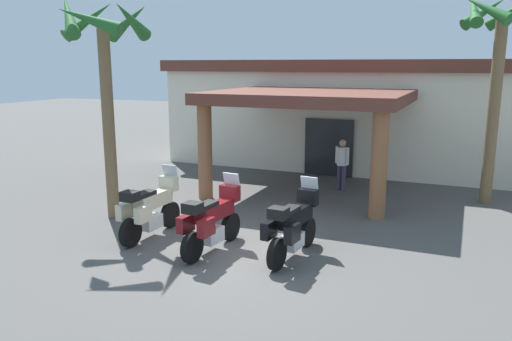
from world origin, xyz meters
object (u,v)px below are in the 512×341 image
pedestrian (342,161)px  palm_tree_roadside (104,54)px  motorcycle_black (293,226)px  palm_tree_near_portico (499,45)px  motorcycle_maroon (212,221)px  motorcycle_cream (150,209)px  motel_building (346,112)px

pedestrian → palm_tree_roadside: 8.00m
motorcycle_black → palm_tree_near_portico: size_ratio=0.36×
motorcycle_maroon → palm_tree_roadside: 5.25m
motorcycle_maroon → palm_tree_near_portico: palm_tree_near_portico is taller
palm_tree_near_portico → motorcycle_cream: bearing=-141.0°
motel_building → palm_tree_roadside: bearing=-111.8°
pedestrian → motorcycle_maroon: bearing=-167.3°
motorcycle_cream → palm_tree_near_portico: 10.55m
motorcycle_cream → pedestrian: pedestrian is taller
palm_tree_roadside → palm_tree_near_portico: bearing=28.7°
motorcycle_cream → pedestrian: (3.32, 6.16, 0.27)m
motorcycle_black → palm_tree_roadside: 6.54m
palm_tree_near_portico → palm_tree_roadside: bearing=-151.3°
motorcycle_cream → motorcycle_black: bearing=-86.6°
motel_building → palm_tree_roadside: size_ratio=2.47×
motorcycle_maroon → motel_building: bearing=3.3°
pedestrian → palm_tree_roadside: (-5.15, -5.15, 3.33)m
motorcycle_maroon → motorcycle_black: same height
pedestrian → palm_tree_near_portico: bearing=-63.5°
motorcycle_maroon → palm_tree_near_portico: size_ratio=0.36×
motorcycle_cream → motorcycle_black: same height
motel_building → pedestrian: bearing=-77.7°
motorcycle_black → palm_tree_roadside: size_ratio=0.38×
palm_tree_roadside → motorcycle_cream: bearing=-28.9°
motorcycle_maroon → motorcycle_black: (1.77, 0.27, 0.00)m
pedestrian → motorcycle_black: bearing=-151.8°
motorcycle_black → palm_tree_near_portico: bearing=-25.4°
palm_tree_roadside → palm_tree_near_portico: 10.78m
motel_building → motorcycle_black: size_ratio=6.53×
motorcycle_black → motel_building: bearing=13.3°
motorcycle_black → palm_tree_roadside: bearing=86.6°
pedestrian → palm_tree_roadside: palm_tree_roadside is taller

